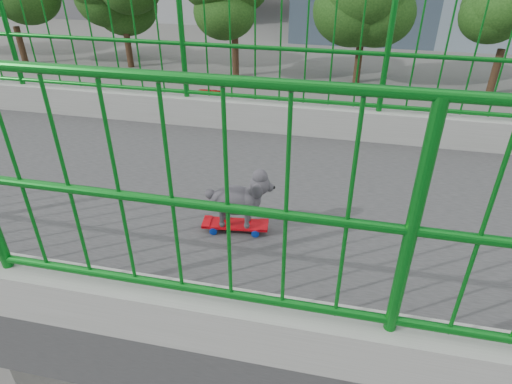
{
  "coord_description": "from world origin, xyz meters",
  "views": [
    {
      "loc": [
        2.9,
        3.7,
        8.88
      ],
      "look_at": [
        -0.02,
        3.06,
        7.06
      ],
      "focal_mm": 30.93,
      "sensor_mm": 36.0,
      "label": 1
    }
  ],
  "objects_px": {
    "car_3": "(500,150)",
    "car_4": "(215,102)",
    "car_1": "(167,197)",
    "car_2": "(500,186)",
    "poodle": "(238,198)",
    "skateboard": "(235,225)",
    "car_5": "(246,272)"
  },
  "relations": [
    {
      "from": "car_1",
      "to": "car_5",
      "type": "bearing_deg",
      "value": 48.5
    },
    {
      "from": "skateboard",
      "to": "car_5",
      "type": "relative_size",
      "value": 0.11
    },
    {
      "from": "car_1",
      "to": "skateboard",
      "type": "bearing_deg",
      "value": 28.12
    },
    {
      "from": "skateboard",
      "to": "poodle",
      "type": "bearing_deg",
      "value": 90.0
    },
    {
      "from": "poodle",
      "to": "car_4",
      "type": "xyz_separation_m",
      "value": [
        -19.23,
        -6.36,
        -6.61
      ]
    },
    {
      "from": "skateboard",
      "to": "car_4",
      "type": "xyz_separation_m",
      "value": [
        -19.23,
        -6.33,
        -6.38
      ]
    },
    {
      "from": "car_1",
      "to": "car_4",
      "type": "relative_size",
      "value": 1.08
    },
    {
      "from": "poodle",
      "to": "car_3",
      "type": "bearing_deg",
      "value": 149.34
    },
    {
      "from": "car_3",
      "to": "car_5",
      "type": "distance_m",
      "value": 12.93
    },
    {
      "from": "car_2",
      "to": "car_4",
      "type": "bearing_deg",
      "value": 63.3
    },
    {
      "from": "poodle",
      "to": "car_5",
      "type": "distance_m",
      "value": 9.31
    },
    {
      "from": "poodle",
      "to": "car_1",
      "type": "distance_m",
      "value": 12.76
    },
    {
      "from": "car_1",
      "to": "car_5",
      "type": "height_order",
      "value": "car_5"
    },
    {
      "from": "poodle",
      "to": "car_5",
      "type": "relative_size",
      "value": 0.11
    },
    {
      "from": "poodle",
      "to": "car_3",
      "type": "xyz_separation_m",
      "value": [
        -16.03,
        7.11,
        -6.53
      ]
    },
    {
      "from": "skateboard",
      "to": "car_2",
      "type": "distance_m",
      "value": 15.66
    },
    {
      "from": "car_5",
      "to": "car_4",
      "type": "bearing_deg",
      "value": -159.44
    },
    {
      "from": "skateboard",
      "to": "car_4",
      "type": "bearing_deg",
      "value": -168.51
    },
    {
      "from": "car_2",
      "to": "car_1",
      "type": "bearing_deg",
      "value": 105.5
    },
    {
      "from": "poodle",
      "to": "car_1",
      "type": "bearing_deg",
      "value": -158.5
    },
    {
      "from": "car_5",
      "to": "car_3",
      "type": "bearing_deg",
      "value": 137.92
    },
    {
      "from": "car_1",
      "to": "car_2",
      "type": "relative_size",
      "value": 0.79
    },
    {
      "from": "poodle",
      "to": "car_4",
      "type": "bearing_deg",
      "value": -168.44
    },
    {
      "from": "car_3",
      "to": "car_4",
      "type": "bearing_deg",
      "value": 76.64
    },
    {
      "from": "skateboard",
      "to": "car_5",
      "type": "bearing_deg",
      "value": -173.35
    },
    {
      "from": "car_2",
      "to": "car_4",
      "type": "height_order",
      "value": "car_2"
    },
    {
      "from": "car_1",
      "to": "car_3",
      "type": "relative_size",
      "value": 0.83
    },
    {
      "from": "car_2",
      "to": "car_5",
      "type": "height_order",
      "value": "car_2"
    },
    {
      "from": "car_3",
      "to": "car_4",
      "type": "xyz_separation_m",
      "value": [
        -3.2,
        -13.47,
        -0.08
      ]
    },
    {
      "from": "car_1",
      "to": "car_2",
      "type": "height_order",
      "value": "car_2"
    },
    {
      "from": "poodle",
      "to": "car_4",
      "type": "height_order",
      "value": "poodle"
    },
    {
      "from": "car_2",
      "to": "car_4",
      "type": "xyz_separation_m",
      "value": [
        -6.4,
        -12.72,
        -0.08
      ]
    }
  ]
}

